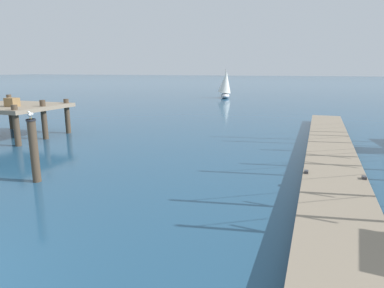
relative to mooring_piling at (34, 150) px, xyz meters
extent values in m
cube|color=gray|center=(8.99, 6.61, -0.69)|extent=(1.83, 20.47, 0.16)
cylinder|color=#4C3D2D|center=(8.98, 1.49, -0.92)|extent=(0.36, 0.36, 0.29)
cylinder|color=#4C3D2D|center=(8.99, 6.61, -0.92)|extent=(0.36, 0.36, 0.29)
cylinder|color=#4C3D2D|center=(8.99, 11.73, -0.92)|extent=(0.36, 0.36, 0.29)
cylinder|color=#4C3D2D|center=(9.00, 16.85, -0.92)|extent=(0.36, 0.36, 0.29)
cube|color=#333338|center=(8.18, 2.52, -0.57)|extent=(0.12, 0.20, 0.08)
cube|color=#333338|center=(9.78, 2.52, -0.57)|extent=(0.12, 0.20, 0.08)
cube|color=gray|center=(-6.97, 5.45, 0.55)|extent=(5.01, 4.21, 0.20)
cylinder|color=#4C3D2D|center=(-4.84, 3.72, -0.09)|extent=(0.28, 0.28, 1.96)
cylinder|color=#4C3D2D|center=(-9.10, 7.18, -0.02)|extent=(0.28, 0.28, 2.09)
cylinder|color=#4C3D2D|center=(-4.89, 7.23, -0.09)|extent=(0.28, 0.28, 1.95)
cylinder|color=#4C3D2D|center=(-4.86, 5.48, -0.05)|extent=(0.28, 0.28, 2.03)
cube|color=olive|center=(-6.22, 4.84, 0.87)|extent=(0.61, 0.49, 0.44)
cylinder|color=#4C3D2D|center=(0.00, 0.00, -0.04)|extent=(0.26, 0.26, 2.05)
cylinder|color=#28282D|center=(0.00, 0.00, 0.96)|extent=(0.30, 0.30, 0.06)
cylinder|color=gold|center=(0.02, 0.01, 1.02)|extent=(0.01, 0.01, 0.07)
cylinder|color=gold|center=(-0.02, -0.01, 1.02)|extent=(0.01, 0.01, 0.07)
ellipsoid|color=white|center=(0.00, 0.00, 1.13)|extent=(0.24, 0.30, 0.13)
ellipsoid|color=silver|center=(0.04, 0.04, 1.14)|extent=(0.14, 0.22, 0.09)
ellipsoid|color=#383838|center=(-0.02, 0.14, 1.13)|extent=(0.05, 0.07, 0.04)
ellipsoid|color=silver|center=(-0.06, -0.01, 1.14)|extent=(0.14, 0.22, 0.09)
ellipsoid|color=#383838|center=(-0.11, 0.09, 1.13)|extent=(0.05, 0.07, 0.04)
cone|color=white|center=(-0.07, 0.13, 1.13)|extent=(0.10, 0.10, 0.07)
sphere|color=white|center=(0.06, -0.10, 1.21)|extent=(0.08, 0.08, 0.08)
cone|color=gold|center=(0.08, -0.14, 1.21)|extent=(0.04, 0.05, 0.02)
ellipsoid|color=silver|center=(-2.81, 34.05, -0.76)|extent=(2.01, 3.45, 0.60)
cylinder|color=#B2ADA3|center=(-2.84, 34.15, 1.07)|extent=(0.08, 0.08, 3.07)
cone|color=silver|center=(-2.74, 33.81, 0.92)|extent=(2.30, 2.12, 2.76)
camera|label=1|loc=(8.33, -7.91, 2.49)|focal=31.26mm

